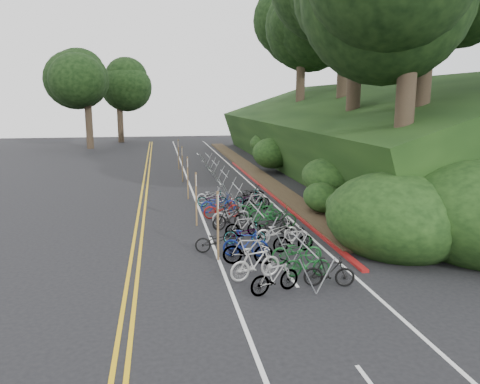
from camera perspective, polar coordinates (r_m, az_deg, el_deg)
The scene contains 11 objects.
ground at distance 16.94m, azimuth -5.93°, elevation -8.60°, with size 120.00×120.00×0.00m, color black.
road_markings at distance 26.68m, azimuth -6.13°, elevation -1.24°, with size 7.47×80.00×0.01m.
red_curb at distance 29.27m, azimuth 3.55°, elevation 0.00°, with size 0.25×28.00×0.10m, color maroon.
embankment at distance 37.78m, azimuth 11.91°, elevation 6.16°, with size 14.30×48.14×9.11m.
tree_cluster at distance 40.00m, azimuth 6.26°, elevation 20.61°, with size 33.23×54.69×19.78m.
bike_rack_front at distance 15.32m, azimuth 7.77°, elevation -7.44°, with size 1.14×2.81×1.17m.
bike_racks_rest at distance 29.60m, azimuth -1.97°, elevation 1.72°, with size 1.14×23.00×1.17m.
signpost_near at distance 16.74m, azimuth -2.71°, elevation -3.57°, with size 0.08×0.40×2.54m.
signposts_rest at distance 30.26m, azimuth -6.75°, elevation 2.97°, with size 0.08×18.40×2.50m.
bike_front at distance 17.85m, azimuth -2.67°, elevation -5.94°, with size 1.77×0.62×0.93m, color black.
bike_valet at distance 20.55m, azimuth 1.46°, elevation -3.57°, with size 3.38×14.69×1.09m.
Camera 1 is at (-1.03, -15.92, 5.72)m, focal length 35.00 mm.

